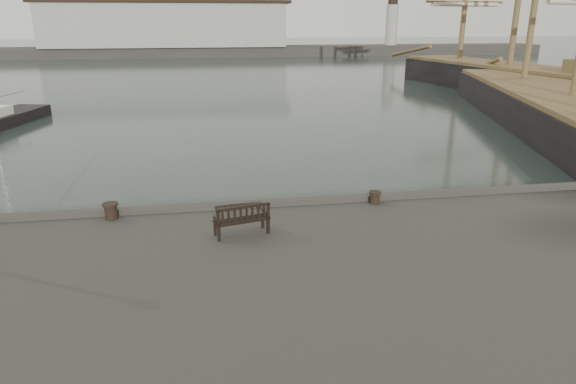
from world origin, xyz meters
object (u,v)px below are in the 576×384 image
object	(u,v)px
bench	(242,225)
tall_ship_far	(507,84)
bollard_left	(111,211)
tall_ship_main	(568,123)
bollard_right	(375,198)

from	to	relation	value
bench	tall_ship_far	xyz separation A→B (m)	(29.89, 35.82, -1.01)
bollard_left	tall_ship_main	distance (m)	30.38
bench	bollard_left	size ratio (longest dim) A/B	3.25
bench	bollard_right	world-z (taller)	bench
tall_ship_main	tall_ship_far	xyz separation A→B (m)	(7.22, 18.94, 0.12)
bollard_left	tall_ship_far	distance (m)	47.81
bollard_right	tall_ship_far	xyz separation A→B (m)	(25.55, 34.04, -0.93)
tall_ship_main	bench	bearing A→B (deg)	-126.81
bollard_left	bench	bearing A→B (deg)	-25.85
bench	tall_ship_main	xyz separation A→B (m)	(22.67, 16.87, -1.13)
bench	tall_ship_far	bearing A→B (deg)	36.75
tall_ship_main	tall_ship_far	world-z (taller)	tall_ship_main
tall_ship_far	bench	bearing A→B (deg)	-138.95
bollard_left	tall_ship_main	xyz separation A→B (m)	(26.35, 15.09, -1.10)
bollard_left	tall_ship_far	bearing A→B (deg)	45.40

